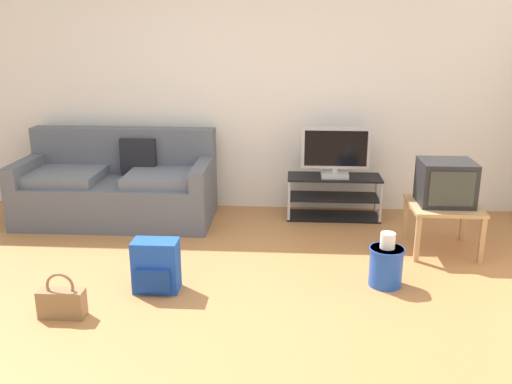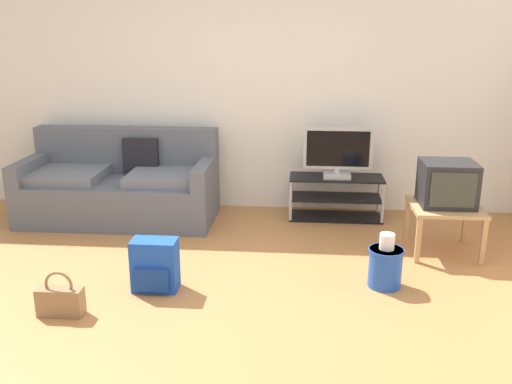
# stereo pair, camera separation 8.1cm
# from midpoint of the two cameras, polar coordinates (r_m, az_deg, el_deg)

# --- Properties ---
(ground_plane) EXTENTS (9.00, 9.80, 0.02)m
(ground_plane) POSITION_cam_midpoint_polar(r_m,az_deg,el_deg) (3.88, -5.73, -12.65)
(ground_plane) COLOR #B27542
(wall_back) EXTENTS (9.00, 0.10, 2.70)m
(wall_back) POSITION_cam_midpoint_polar(r_m,az_deg,el_deg) (5.84, -2.17, 11.41)
(wall_back) COLOR silver
(wall_back) RESTS_ON ground_plane
(couch) EXTENTS (1.91, 0.88, 0.89)m
(couch) POSITION_cam_midpoint_polar(r_m,az_deg,el_deg) (5.75, -14.42, 0.47)
(couch) COLOR #565B66
(couch) RESTS_ON ground_plane
(tv_stand) EXTENTS (0.94, 0.36, 0.43)m
(tv_stand) POSITION_cam_midpoint_polar(r_m,az_deg,el_deg) (5.69, 7.60, -0.51)
(tv_stand) COLOR black
(tv_stand) RESTS_ON ground_plane
(flat_tv) EXTENTS (0.68, 0.22, 0.50)m
(flat_tv) POSITION_cam_midpoint_polar(r_m,az_deg,el_deg) (5.55, 7.79, 4.02)
(flat_tv) COLOR #B2B2B7
(flat_tv) RESTS_ON tv_stand
(side_table) EXTENTS (0.58, 0.58, 0.42)m
(side_table) POSITION_cam_midpoint_polar(r_m,az_deg,el_deg) (5.01, 18.34, -1.82)
(side_table) COLOR tan
(side_table) RESTS_ON ground_plane
(crt_tv) EXTENTS (0.44, 0.41, 0.38)m
(crt_tv) POSITION_cam_midpoint_polar(r_m,az_deg,el_deg) (4.96, 18.55, 0.93)
(crt_tv) COLOR #232326
(crt_tv) RESTS_ON side_table
(backpack) EXTENTS (0.33, 0.26, 0.39)m
(backpack) POSITION_cam_midpoint_polar(r_m,az_deg,el_deg) (4.17, -10.83, -7.54)
(backpack) COLOR blue
(backpack) RESTS_ON ground_plane
(handbag) EXTENTS (0.31, 0.11, 0.32)m
(handbag) POSITION_cam_midpoint_polar(r_m,az_deg,el_deg) (4.01, -19.98, -10.62)
(handbag) COLOR olive
(handbag) RESTS_ON ground_plane
(cleaning_bucket) EXTENTS (0.26, 0.26, 0.42)m
(cleaning_bucket) POSITION_cam_midpoint_polar(r_m,az_deg,el_deg) (4.29, 12.75, -7.22)
(cleaning_bucket) COLOR blue
(cleaning_bucket) RESTS_ON ground_plane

